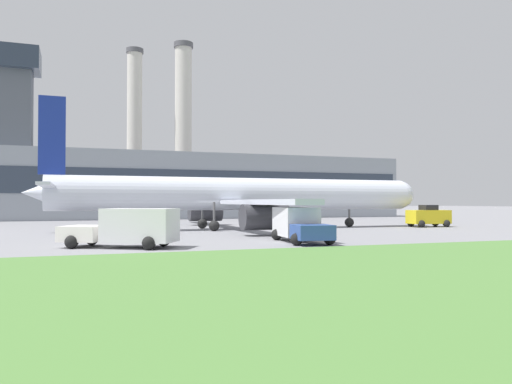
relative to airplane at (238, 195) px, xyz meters
name	(u,v)px	position (x,y,z in m)	size (l,w,h in m)	color
ground_plane	(210,230)	(-2.62, -0.46, -2.98)	(400.00, 400.00, 0.00)	gray
terminal_building	(148,184)	(-3.41, 32.10, 2.08)	(76.01, 12.33, 23.10)	#8C939E
smokestack_left	(134,130)	(-2.40, 59.68, 13.69)	(3.40, 3.40, 33.07)	beige
smokestack_right	(183,127)	(7.16, 58.21, 14.62)	(3.90, 3.90, 34.88)	beige
airplane	(238,195)	(0.00, 0.00, 0.00)	(35.74, 33.10, 10.68)	silver
pushback_tug	(428,217)	(18.51, -2.46, -2.02)	(4.04, 2.58, 2.11)	yellow
baggage_truck	(299,225)	(-0.78, -14.48, -1.95)	(3.11, 5.99, 2.07)	#2D4C93
fuel_truck	(128,228)	(-10.90, -14.87, -1.94)	(6.31, 4.92, 2.06)	white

